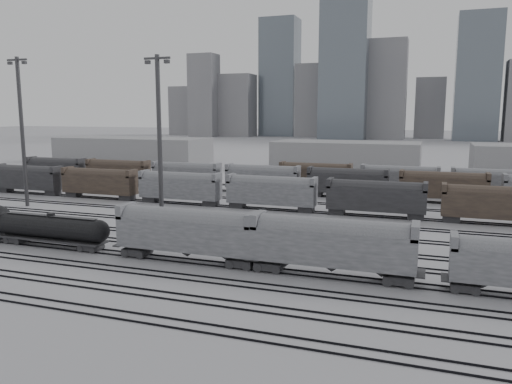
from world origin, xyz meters
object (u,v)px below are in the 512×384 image
(hopper_car_a, at_px, (187,230))
(hopper_car_b, at_px, (332,242))
(tank_car_b, at_px, (52,228))
(light_mast_c, at_px, (160,140))

(hopper_car_a, bearing_deg, hopper_car_b, -0.00)
(tank_car_b, xyz_separation_m, hopper_car_a, (18.09, 0.00, 1.22))
(tank_car_b, height_order, light_mast_c, light_mast_c)
(tank_car_b, distance_m, light_mast_c, 17.21)
(tank_car_b, relative_size, light_mast_c, 0.68)
(hopper_car_a, height_order, hopper_car_b, hopper_car_b)
(hopper_car_a, relative_size, hopper_car_b, 0.99)
(hopper_car_a, distance_m, hopper_car_b, 15.77)
(tank_car_b, distance_m, hopper_car_a, 18.13)
(hopper_car_a, relative_size, light_mast_c, 0.68)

